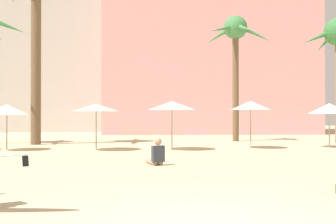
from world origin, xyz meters
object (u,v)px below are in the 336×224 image
(palm_tree_far_right, at_px, (236,40))
(cafe_umbrella_4, at_px, (251,105))
(cafe_umbrella_2, at_px, (329,109))
(cafe_umbrella_3, at_px, (172,106))
(cafe_umbrella_0, at_px, (7,110))
(person_near_left, at_px, (156,155))
(cafe_umbrella_1, at_px, (96,108))

(palm_tree_far_right, height_order, cafe_umbrella_4, palm_tree_far_right)
(cafe_umbrella_2, bearing_deg, palm_tree_far_right, 123.37)
(cafe_umbrella_2, relative_size, cafe_umbrella_3, 0.98)
(cafe_umbrella_0, relative_size, person_near_left, 2.23)
(cafe_umbrella_0, height_order, cafe_umbrella_1, cafe_umbrella_1)
(palm_tree_far_right, distance_m, cafe_umbrella_1, 11.27)
(cafe_umbrella_0, xyz_separation_m, cafe_umbrella_4, (11.82, 0.48, 0.23))
(cafe_umbrella_0, xyz_separation_m, cafe_umbrella_2, (15.97, 0.67, 0.08))
(cafe_umbrella_1, xyz_separation_m, cafe_umbrella_3, (3.60, 0.06, 0.10))
(cafe_umbrella_0, relative_size, cafe_umbrella_4, 0.92)
(person_near_left, bearing_deg, cafe_umbrella_4, -55.92)
(palm_tree_far_right, relative_size, cafe_umbrella_0, 3.71)
(cafe_umbrella_4, relative_size, person_near_left, 2.43)
(palm_tree_far_right, relative_size, cafe_umbrella_2, 3.55)
(palm_tree_far_right, distance_m, cafe_umbrella_4, 7.17)
(cafe_umbrella_1, bearing_deg, cafe_umbrella_4, 5.26)
(palm_tree_far_right, distance_m, cafe_umbrella_0, 14.55)
(palm_tree_far_right, bearing_deg, cafe_umbrella_3, -125.85)
(cafe_umbrella_1, distance_m, cafe_umbrella_2, 11.79)
(cafe_umbrella_0, height_order, person_near_left, cafe_umbrella_0)
(cafe_umbrella_4, bearing_deg, cafe_umbrella_0, -177.66)
(palm_tree_far_right, height_order, cafe_umbrella_3, palm_tree_far_right)
(cafe_umbrella_3, bearing_deg, cafe_umbrella_0, 178.81)
(palm_tree_far_right, relative_size, cafe_umbrella_3, 3.46)
(cafe_umbrella_3, height_order, person_near_left, cafe_umbrella_3)
(cafe_umbrella_0, bearing_deg, cafe_umbrella_2, 2.40)
(cafe_umbrella_0, height_order, cafe_umbrella_3, cafe_umbrella_3)
(cafe_umbrella_0, relative_size, cafe_umbrella_1, 0.97)
(cafe_umbrella_1, relative_size, cafe_umbrella_3, 0.96)
(cafe_umbrella_3, distance_m, person_near_left, 6.24)
(cafe_umbrella_3, bearing_deg, cafe_umbrella_1, -179.12)
(cafe_umbrella_2, xyz_separation_m, cafe_umbrella_4, (-4.15, -0.19, 0.15))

